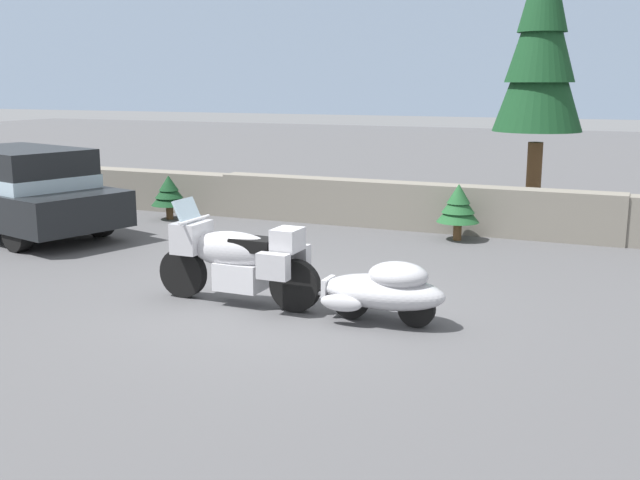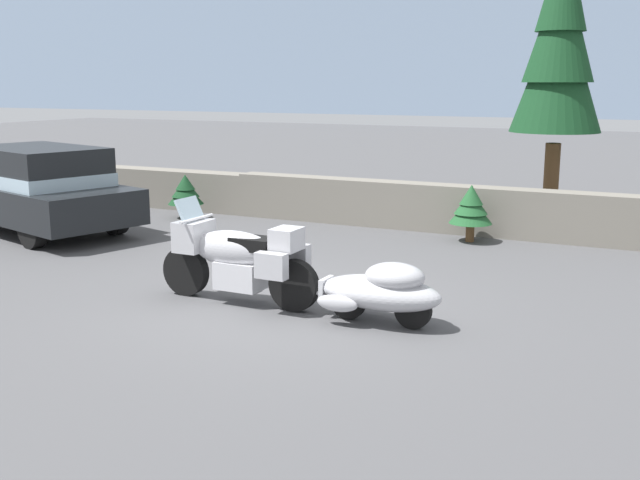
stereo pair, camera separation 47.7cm
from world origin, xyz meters
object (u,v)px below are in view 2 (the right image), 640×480
object	(u,v)px
suv_at_left_edge	(35,188)
touring_motorcycle	(237,256)
car_shaped_trailer	(381,290)
pine_tree_tall	(560,41)

from	to	relation	value
suv_at_left_edge	touring_motorcycle	bearing A→B (deg)	-21.84
touring_motorcycle	suv_at_left_edge	xyz separation A→B (m)	(-6.07, 2.43, 0.22)
touring_motorcycle	car_shaped_trailer	world-z (taller)	touring_motorcycle
car_shaped_trailer	suv_at_left_edge	size ratio (longest dim) A/B	0.43
car_shaped_trailer	pine_tree_tall	size ratio (longest dim) A/B	0.38
touring_motorcycle	pine_tree_tall	world-z (taller)	pine_tree_tall
car_shaped_trailer	suv_at_left_edge	world-z (taller)	suv_at_left_edge
pine_tree_tall	suv_at_left_edge	bearing A→B (deg)	-150.81
car_shaped_trailer	suv_at_left_edge	distance (m)	8.44
touring_motorcycle	suv_at_left_edge	world-z (taller)	suv_at_left_edge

